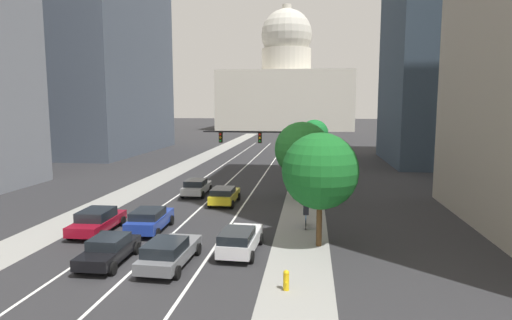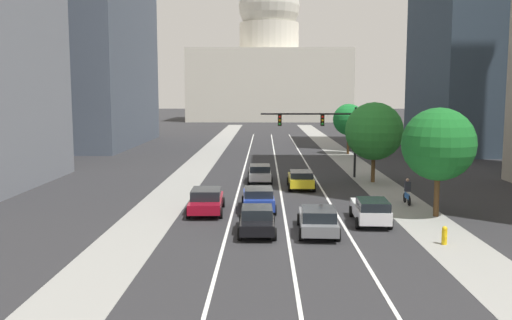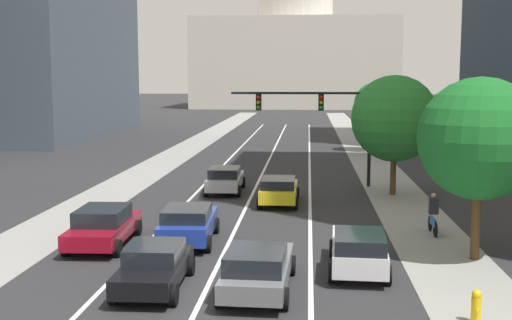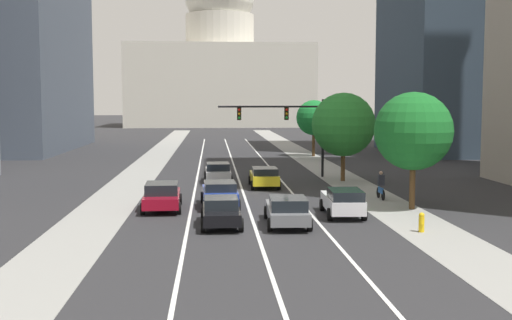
{
  "view_description": "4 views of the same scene",
  "coord_description": "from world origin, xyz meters",
  "px_view_note": "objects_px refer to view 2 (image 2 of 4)",
  "views": [
    {
      "loc": [
        8.44,
        -19.31,
        7.92
      ],
      "look_at": [
        2.82,
        24.31,
        2.3
      ],
      "focal_mm": 30.07,
      "sensor_mm": 36.0,
      "label": 1
    },
    {
      "loc": [
        -1.2,
        -27.51,
        7.23
      ],
      "look_at": [
        -2.01,
        24.32,
        0.94
      ],
      "focal_mm": 38.41,
      "sensor_mm": 36.0,
      "label": 2
    },
    {
      "loc": [
        3.04,
        -18.28,
        6.39
      ],
      "look_at": [
        -0.18,
        21.27,
        1.31
      ],
      "focal_mm": 45.12,
      "sensor_mm": 36.0,
      "label": 3
    },
    {
      "loc": [
        -1.99,
        -29.79,
        5.95
      ],
      "look_at": [
        1.72,
        24.26,
        0.94
      ],
      "focal_mm": 45.02,
      "sensor_mm": 36.0,
      "label": 4
    }
  ],
  "objects_px": {
    "car_black": "(257,220)",
    "street_tree_far_right": "(439,144)",
    "car_gray": "(318,220)",
    "car_blue": "(258,198)",
    "car_white": "(371,210)",
    "street_tree_mid_right": "(349,120)",
    "fire_hydrant": "(444,235)",
    "cyclist": "(407,191)",
    "car_silver": "(260,173)",
    "car_yellow": "(301,179)",
    "car_crimson": "(206,200)",
    "street_tree_near_right": "(374,131)",
    "traffic_signal_mast": "(324,127)",
    "capitol_building": "(269,69)"
  },
  "relations": [
    {
      "from": "traffic_signal_mast",
      "to": "cyclist",
      "type": "bearing_deg",
      "value": -69.87
    },
    {
      "from": "car_yellow",
      "to": "fire_hydrant",
      "type": "height_order",
      "value": "car_yellow"
    },
    {
      "from": "car_black",
      "to": "street_tree_far_right",
      "type": "height_order",
      "value": "street_tree_far_right"
    },
    {
      "from": "car_crimson",
      "to": "car_black",
      "type": "height_order",
      "value": "car_crimson"
    },
    {
      "from": "car_gray",
      "to": "car_silver",
      "type": "height_order",
      "value": "car_silver"
    },
    {
      "from": "car_gray",
      "to": "car_yellow",
      "type": "distance_m",
      "value": 13.53
    },
    {
      "from": "car_gray",
      "to": "car_blue",
      "type": "bearing_deg",
      "value": 31.58
    },
    {
      "from": "street_tree_mid_right",
      "to": "car_blue",
      "type": "bearing_deg",
      "value": -107.91
    },
    {
      "from": "cyclist",
      "to": "street_tree_mid_right",
      "type": "relative_size",
      "value": 0.28
    },
    {
      "from": "car_gray",
      "to": "car_silver",
      "type": "xyz_separation_m",
      "value": [
        -3.16,
        16.73,
        0.02
      ]
    },
    {
      "from": "car_white",
      "to": "car_gray",
      "type": "xyz_separation_m",
      "value": [
        -3.16,
        -2.24,
        -0.05
      ]
    },
    {
      "from": "fire_hydrant",
      "to": "street_tree_far_right",
      "type": "relative_size",
      "value": 0.14
    },
    {
      "from": "car_black",
      "to": "fire_hydrant",
      "type": "height_order",
      "value": "car_black"
    },
    {
      "from": "car_black",
      "to": "fire_hydrant",
      "type": "distance_m",
      "value": 9.3
    },
    {
      "from": "street_tree_mid_right",
      "to": "car_black",
      "type": "bearing_deg",
      "value": -105.44
    },
    {
      "from": "car_white",
      "to": "car_yellow",
      "type": "height_order",
      "value": "car_white"
    },
    {
      "from": "car_gray",
      "to": "fire_hydrant",
      "type": "relative_size",
      "value": 5.31
    },
    {
      "from": "car_white",
      "to": "street_tree_near_right",
      "type": "distance_m",
      "value": 15.18
    },
    {
      "from": "car_yellow",
      "to": "street_tree_far_right",
      "type": "bearing_deg",
      "value": -141.61
    },
    {
      "from": "car_white",
      "to": "car_gray",
      "type": "distance_m",
      "value": 3.88
    },
    {
      "from": "car_yellow",
      "to": "car_silver",
      "type": "height_order",
      "value": "car_silver"
    },
    {
      "from": "car_yellow",
      "to": "car_silver",
      "type": "relative_size",
      "value": 0.96
    },
    {
      "from": "car_yellow",
      "to": "car_black",
      "type": "height_order",
      "value": "car_yellow"
    },
    {
      "from": "street_tree_near_right",
      "to": "street_tree_mid_right",
      "type": "bearing_deg",
      "value": 86.87
    },
    {
      "from": "car_blue",
      "to": "street_tree_far_right",
      "type": "xyz_separation_m",
      "value": [
        10.55,
        -1.46,
        3.51
      ]
    },
    {
      "from": "cyclist",
      "to": "car_silver",
      "type": "bearing_deg",
      "value": 46.39
    },
    {
      "from": "traffic_signal_mast",
      "to": "street_tree_near_right",
      "type": "height_order",
      "value": "street_tree_near_right"
    },
    {
      "from": "car_gray",
      "to": "cyclist",
      "type": "distance_m",
      "value": 10.16
    },
    {
      "from": "car_yellow",
      "to": "street_tree_near_right",
      "type": "distance_m",
      "value": 7.72
    },
    {
      "from": "car_gray",
      "to": "car_silver",
      "type": "bearing_deg",
      "value": 12.75
    },
    {
      "from": "car_yellow",
      "to": "car_silver",
      "type": "distance_m",
      "value": 4.51
    },
    {
      "from": "street_tree_near_right",
      "to": "fire_hydrant",
      "type": "bearing_deg",
      "value": -90.72
    },
    {
      "from": "capitol_building",
      "to": "street_tree_mid_right",
      "type": "xyz_separation_m",
      "value": [
        8.87,
        -85.63,
        -9.72
      ]
    },
    {
      "from": "car_yellow",
      "to": "fire_hydrant",
      "type": "relative_size",
      "value": 4.66
    },
    {
      "from": "car_white",
      "to": "street_tree_mid_right",
      "type": "height_order",
      "value": "street_tree_mid_right"
    },
    {
      "from": "fire_hydrant",
      "to": "car_gray",
      "type": "bearing_deg",
      "value": 161.08
    },
    {
      "from": "fire_hydrant",
      "to": "cyclist",
      "type": "relative_size",
      "value": 0.53
    },
    {
      "from": "street_tree_far_right",
      "to": "car_black",
      "type": "bearing_deg",
      "value": -158.98
    },
    {
      "from": "car_yellow",
      "to": "car_blue",
      "type": "bearing_deg",
      "value": 158.58
    },
    {
      "from": "street_tree_near_right",
      "to": "car_white",
      "type": "bearing_deg",
      "value": -101.59
    },
    {
      "from": "capitol_building",
      "to": "car_gray",
      "type": "bearing_deg",
      "value": -89.27
    },
    {
      "from": "cyclist",
      "to": "street_tree_near_right",
      "type": "bearing_deg",
      "value": 2.12
    },
    {
      "from": "fire_hydrant",
      "to": "street_tree_mid_right",
      "type": "distance_m",
      "value": 40.1
    },
    {
      "from": "car_silver",
      "to": "traffic_signal_mast",
      "type": "bearing_deg",
      "value": -65.75
    },
    {
      "from": "car_silver",
      "to": "car_crimson",
      "type": "height_order",
      "value": "car_crimson"
    },
    {
      "from": "car_silver",
      "to": "cyclist",
      "type": "bearing_deg",
      "value": -133.74
    },
    {
      "from": "street_tree_near_right",
      "to": "car_gray",
      "type": "bearing_deg",
      "value": -110.14
    },
    {
      "from": "car_crimson",
      "to": "cyclist",
      "type": "relative_size",
      "value": 2.77
    },
    {
      "from": "traffic_signal_mast",
      "to": "car_black",
      "type": "bearing_deg",
      "value": -105.96
    },
    {
      "from": "car_white",
      "to": "car_blue",
      "type": "height_order",
      "value": "car_white"
    }
  ]
}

